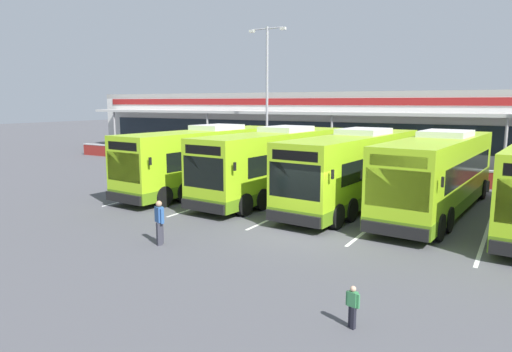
{
  "coord_description": "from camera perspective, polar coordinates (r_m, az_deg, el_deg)",
  "views": [
    {
      "loc": [
        7.32,
        -15.73,
        5.11
      ],
      "look_at": [
        -3.7,
        3.0,
        1.6
      ],
      "focal_mm": 32.18,
      "sensor_mm": 36.0,
      "label": 1
    }
  ],
  "objects": [
    {
      "name": "lamp_post_west",
      "position": [
        37.6,
        1.39,
        10.97
      ],
      "size": [
        3.24,
        0.28,
        11.0
      ],
      "color": "#9E9EA3",
      "rests_on": "ground"
    },
    {
      "name": "terminal_building",
      "position": [
        43.31,
        20.81,
        5.8
      ],
      "size": [
        70.0,
        13.0,
        6.0
      ],
      "color": "silver",
      "rests_on": "ground"
    },
    {
      "name": "red_barrier_wall",
      "position": [
        31.43,
        16.67,
        0.45
      ],
      "size": [
        60.0,
        0.4,
        1.1
      ],
      "color": "maroon",
      "rests_on": "ground"
    },
    {
      "name": "pedestrian_child",
      "position": [
        11.05,
        11.92,
        -15.45
      ],
      "size": [
        0.33,
        0.22,
        1.0
      ],
      "color": "black",
      "rests_on": "ground"
    },
    {
      "name": "bay_stripe_far_west",
      "position": [
        28.56,
        -8.75,
        -1.23
      ],
      "size": [
        0.14,
        13.0,
        0.01
      ],
      "primitive_type": "cube",
      "color": "silver",
      "rests_on": "ground"
    },
    {
      "name": "bay_stripe_mid_east",
      "position": [
        22.34,
        27.09,
        -5.06
      ],
      "size": [
        0.14,
        13.0,
        0.01
      ],
      "primitive_type": "cube",
      "color": "silver",
      "rests_on": "ground"
    },
    {
      "name": "bay_stripe_west",
      "position": [
        26.15,
        -1.59,
        -2.09
      ],
      "size": [
        0.14,
        13.0,
        0.01
      ],
      "primitive_type": "cube",
      "color": "silver",
      "rests_on": "ground"
    },
    {
      "name": "coach_bus_right_centre",
      "position": [
        22.82,
        21.74,
        0.14
      ],
      "size": [
        3.7,
        12.31,
        3.78
      ],
      "color": "#9ED11E",
      "rests_on": "ground"
    },
    {
      "name": "ground_plane",
      "position": [
        18.09,
        5.32,
        -7.27
      ],
      "size": [
        200.0,
        200.0,
        0.0
      ],
      "primitive_type": "plane",
      "color": "#4C4C51"
    },
    {
      "name": "bay_stripe_mid_west",
      "position": [
        24.23,
        6.88,
        -3.06
      ],
      "size": [
        0.14,
        13.0,
        0.01
      ],
      "primitive_type": "cube",
      "color": "silver",
      "rests_on": "ground"
    },
    {
      "name": "pedestrian_in_dark_coat",
      "position": [
        16.95,
        -11.91,
        -5.5
      ],
      "size": [
        0.53,
        0.39,
        1.62
      ],
      "color": "#33333D",
      "rests_on": "ground"
    },
    {
      "name": "coach_bus_left_centre",
      "position": [
        25.01,
        2.61,
        1.53
      ],
      "size": [
        3.7,
        12.31,
        3.78
      ],
      "color": "#9ED11E",
      "rests_on": "ground"
    },
    {
      "name": "coach_bus_centre",
      "position": [
        23.39,
        12.23,
        0.8
      ],
      "size": [
        3.7,
        12.31,
        3.78
      ],
      "color": "#9ED11E",
      "rests_on": "ground"
    },
    {
      "name": "coach_bus_leftmost",
      "position": [
        26.89,
        -6.13,
        2.02
      ],
      "size": [
        3.7,
        12.31,
        3.78
      ],
      "color": "#9ED11E",
      "rests_on": "ground"
    },
    {
      "name": "bay_stripe_centre",
      "position": [
        22.92,
        16.56,
        -4.08
      ],
      "size": [
        0.14,
        13.0,
        0.01
      ],
      "primitive_type": "cube",
      "color": "silver",
      "rests_on": "ground"
    }
  ]
}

